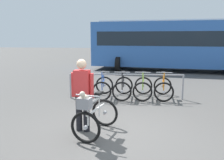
# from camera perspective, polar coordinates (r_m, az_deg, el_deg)

# --- Properties ---
(ground_plane) EXTENTS (80.00, 80.00, 0.00)m
(ground_plane) POSITION_cam_1_polar(r_m,az_deg,el_deg) (5.43, 0.53, -12.74)
(ground_plane) COLOR #514F4C
(bike_rack_rail) EXTENTS (3.90, 0.34, 0.88)m
(bike_rack_rail) POSITION_cam_1_polar(r_m,az_deg,el_deg) (8.20, 3.36, 0.17)
(bike_rack_rail) COLOR #99999E
(bike_rack_rail) RESTS_ON ground
(racked_bike_white) EXTENTS (0.85, 1.19, 0.97)m
(racked_bike_white) POSITION_cam_1_polar(r_m,az_deg,el_deg) (8.57, -6.79, -1.61)
(racked_bike_white) COLOR black
(racked_bike_white) RESTS_ON ground
(racked_bike_blue) EXTENTS (0.73, 1.13, 0.97)m
(racked_bike_blue) POSITION_cam_1_polar(r_m,az_deg,el_deg) (8.47, -2.12, -1.68)
(racked_bike_blue) COLOR black
(racked_bike_blue) RESTS_ON ground
(racked_bike_black) EXTENTS (0.67, 1.10, 0.97)m
(racked_bike_black) POSITION_cam_1_polar(r_m,az_deg,el_deg) (8.44, 2.62, -1.73)
(racked_bike_black) COLOR black
(racked_bike_black) RESTS_ON ground
(racked_bike_lime) EXTENTS (0.69, 1.11, 0.97)m
(racked_bike_lime) POSITION_cam_1_polar(r_m,az_deg,el_deg) (8.46, 7.36, -1.78)
(racked_bike_lime) COLOR black
(racked_bike_lime) RESTS_ON ground
(racked_bike_orange) EXTENTS (0.70, 1.11, 0.97)m
(racked_bike_orange) POSITION_cam_1_polar(r_m,az_deg,el_deg) (8.54, 12.05, -1.81)
(racked_bike_orange) COLOR black
(racked_bike_orange) RESTS_ON ground
(featured_bicycle) EXTENTS (0.89, 1.25, 1.09)m
(featured_bicycle) POSITION_cam_1_polar(r_m,az_deg,el_deg) (5.19, -4.41, -8.14)
(featured_bicycle) COLOR black
(featured_bicycle) RESTS_ON ground
(person_with_featured_bike) EXTENTS (0.53, 0.25, 1.64)m
(person_with_featured_bike) POSITION_cam_1_polar(r_m,az_deg,el_deg) (5.38, -7.08, -2.86)
(person_with_featured_bike) COLOR black
(person_with_featured_bike) RESTS_ON ground
(bus_distant) EXTENTS (10.22, 4.16, 3.08)m
(bus_distant) POSITION_cam_1_polar(r_m,az_deg,el_deg) (15.51, 14.49, 8.55)
(bus_distant) COLOR #3366B7
(bus_distant) RESTS_ON ground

